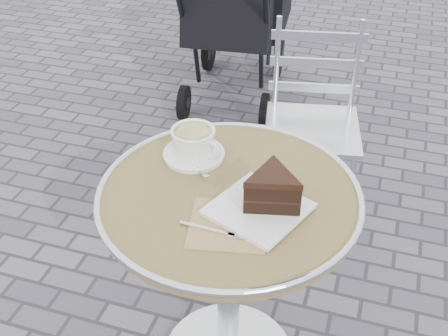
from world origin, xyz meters
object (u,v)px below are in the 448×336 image
(cake_plate_set, at_px, (268,194))
(baby_stroller, at_px, (237,10))
(bistro_chair, at_px, (314,100))
(cafe_table, at_px, (229,238))
(cappuccino_set, at_px, (194,145))

(cake_plate_set, relative_size, baby_stroller, 0.29)
(bistro_chair, height_order, baby_stroller, baby_stroller)
(cafe_table, distance_m, bistro_chair, 0.95)
(cafe_table, bearing_deg, bistro_chair, 85.51)
(cafe_table, relative_size, cappuccino_set, 3.82)
(cake_plate_set, xyz_separation_m, bistro_chair, (-0.04, 0.99, -0.26))
(baby_stroller, bearing_deg, bistro_chair, -63.36)
(bistro_chair, bearing_deg, baby_stroller, 111.65)
(cappuccino_set, relative_size, bistro_chair, 0.23)
(cafe_table, xyz_separation_m, cappuccino_set, (-0.15, 0.13, 0.20))
(bistro_chair, relative_size, baby_stroller, 0.75)
(cappuccino_set, xyz_separation_m, bistro_chair, (0.22, 0.81, -0.24))
(cake_plate_set, bearing_deg, bistro_chair, 114.24)
(cake_plate_set, height_order, baby_stroller, baby_stroller)
(cafe_table, relative_size, cake_plate_set, 2.21)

